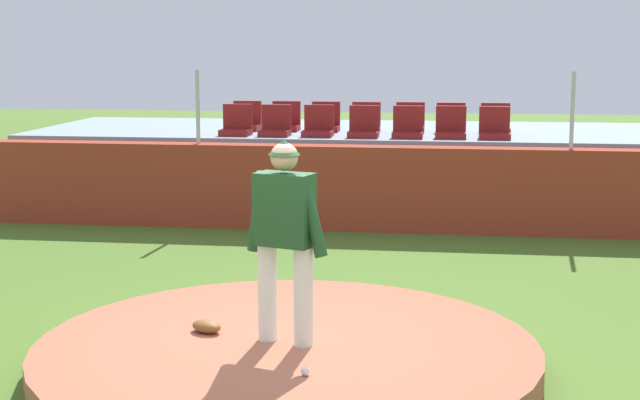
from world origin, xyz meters
The scene contains 23 objects.
ground_plane centered at (0.00, 0.00, 0.00)m, with size 60.00×60.00×0.00m, color #496C23.
pitchers_mound centered at (0.00, 0.00, 0.11)m, with size 4.39×4.39×0.22m, color #AB5F44.
pitcher centered at (-0.01, 0.01, 1.25)m, with size 0.76×0.39×1.77m.
baseball centered at (0.28, -0.78, 0.26)m, with size 0.07×0.07×0.07m, color white.
fielding_glove centered at (-0.77, 0.21, 0.28)m, with size 0.30×0.20×0.11m, color brown.
brick_barrier centered at (0.00, 6.15, 0.64)m, with size 12.38×0.40×1.27m, color #983421.
fence_post_left centered at (-2.41, 6.15, 1.83)m, with size 0.06×0.06×1.12m, color silver.
fence_post_right centered at (3.12, 6.15, 1.83)m, with size 0.06×0.06×1.12m, color silver.
bleacher_platform centered at (0.00, 8.64, 0.65)m, with size 11.53×3.83×1.30m, color #8195A0.
stadium_chair_0 centered at (-2.07, 7.28, 1.45)m, with size 0.48×0.44×0.50m.
stadium_chair_1 centered at (-1.42, 7.25, 1.45)m, with size 0.48×0.44×0.50m.
stadium_chair_2 centered at (-0.72, 7.28, 1.45)m, with size 0.48×0.44×0.50m.
stadium_chair_3 centered at (0.02, 7.23, 1.45)m, with size 0.48×0.44×0.50m.
stadium_chair_4 centered at (0.72, 7.23, 1.45)m, with size 0.48×0.44×0.50m.
stadium_chair_5 centered at (1.39, 7.28, 1.45)m, with size 0.48×0.44×0.50m.
stadium_chair_6 centered at (2.08, 7.26, 1.45)m, with size 0.48×0.44×0.50m.
stadium_chair_7 centered at (-2.09, 8.14, 1.45)m, with size 0.48×0.44×0.50m.
stadium_chair_8 centered at (-1.41, 8.17, 1.45)m, with size 0.48×0.44×0.50m.
stadium_chair_9 centered at (-0.72, 8.14, 1.45)m, with size 0.48×0.44×0.50m.
stadium_chair_10 centered at (-0.03, 8.12, 1.45)m, with size 0.48×0.44×0.50m.
stadium_chair_11 centered at (0.71, 8.18, 1.45)m, with size 0.48×0.44×0.50m.
stadium_chair_12 centered at (1.39, 8.13, 1.45)m, with size 0.48×0.44×0.50m.
stadium_chair_13 centered at (2.13, 8.15, 1.45)m, with size 0.48×0.44×0.50m.
Camera 1 is at (1.34, -7.73, 2.80)m, focal length 52.84 mm.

